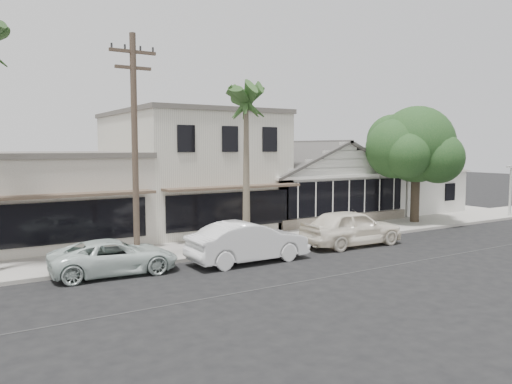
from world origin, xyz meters
TOP-DOWN VIEW (x-y plane):
  - ground at (0.00, 0.00)m, footprint 140.00×140.00m
  - sidewalk_north at (-8.00, 6.75)m, footprint 90.00×3.50m
  - corner_shop at (5.00, 12.47)m, footprint 10.40×8.60m
  - side_cottage at (13.20, 11.50)m, footprint 6.00×6.00m
  - row_building_near at (-3.00, 13.50)m, footprint 8.00×10.00m
  - row_building_midnear at (-12.00, 13.50)m, footprint 10.00×10.00m
  - utility_pole at (-9.00, 5.20)m, footprint 1.80×0.24m
  - car_0 at (1.07, 3.92)m, footprint 5.23×2.29m
  - car_1 at (-4.88, 3.57)m, footprint 5.05×1.76m
  - car_2 at (-10.08, 4.54)m, footprint 4.78×2.45m
  - shade_tree at (8.93, 7.09)m, footprint 6.46×5.84m
  - palm_east at (-3.72, 5.67)m, footprint 2.98×2.98m

SIDE VIEW (x-z plane):
  - ground at x=0.00m, z-range 0.00..0.00m
  - sidewalk_north at x=-8.00m, z-range 0.00..0.15m
  - car_2 at x=-10.08m, z-range 0.00..1.29m
  - car_1 at x=-4.88m, z-range 0.00..1.67m
  - car_0 at x=1.07m, z-range 0.00..1.75m
  - side_cottage at x=13.20m, z-range 0.00..3.00m
  - row_building_midnear at x=-12.00m, z-range 0.00..4.20m
  - corner_shop at x=5.00m, z-range 0.07..5.17m
  - row_building_near at x=-3.00m, z-range 0.00..6.50m
  - shade_tree at x=8.93m, z-range 1.13..8.30m
  - utility_pole at x=-9.00m, z-range 0.29..9.29m
  - palm_east at x=-3.72m, z-range 2.81..10.72m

